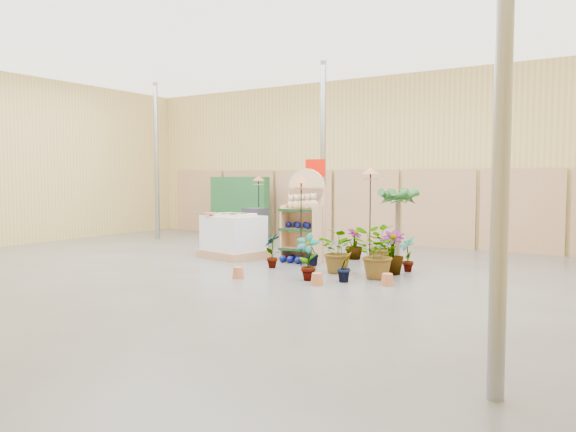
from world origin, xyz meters
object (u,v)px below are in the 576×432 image
pallet_stack (233,236)px  bird_table_front (301,183)px  potted_plant_2 (339,251)px  display_shelf (305,219)px

pallet_stack → bird_table_front: 2.30m
pallet_stack → potted_plant_2: bearing=0.5°
display_shelf → pallet_stack: size_ratio=1.31×
display_shelf → pallet_stack: display_shelf is taller
display_shelf → potted_plant_2: display_shelf is taller
bird_table_front → potted_plant_2: bearing=-17.1°
display_shelf → bird_table_front: (0.31, -0.64, 0.78)m
bird_table_front → potted_plant_2: size_ratio=2.16×
display_shelf → pallet_stack: bearing=-174.1°
bird_table_front → display_shelf: bearing=115.3°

